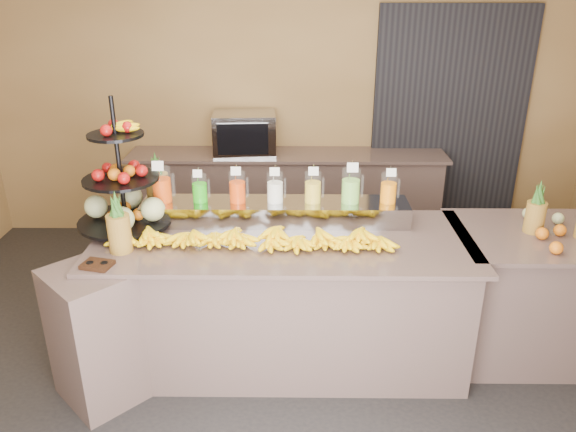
{
  "coord_description": "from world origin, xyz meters",
  "views": [
    {
      "loc": [
        0.07,
        -3.04,
        2.52
      ],
      "look_at": [
        0.03,
        0.3,
        1.09
      ],
      "focal_mm": 35.0,
      "sensor_mm": 36.0,
      "label": 1
    }
  ],
  "objects_px": {
    "pitcher_tray": "(275,212)",
    "fruit_stand": "(129,196)",
    "right_fruit_pile": "(562,231)",
    "condiment_caddy": "(97,265)",
    "oven_warmer": "(245,133)",
    "banana_heap": "(254,235)"
  },
  "relations": [
    {
      "from": "pitcher_tray",
      "to": "fruit_stand",
      "type": "relative_size",
      "value": 2.05
    },
    {
      "from": "right_fruit_pile",
      "to": "condiment_caddy",
      "type": "bearing_deg",
      "value": -172.27
    },
    {
      "from": "pitcher_tray",
      "to": "right_fruit_pile",
      "type": "xyz_separation_m",
      "value": [
        1.87,
        -0.29,
        -0.01
      ]
    },
    {
      "from": "condiment_caddy",
      "to": "oven_warmer",
      "type": "relative_size",
      "value": 0.29
    },
    {
      "from": "fruit_stand",
      "to": "condiment_caddy",
      "type": "bearing_deg",
      "value": -103.2
    },
    {
      "from": "pitcher_tray",
      "to": "fruit_stand",
      "type": "distance_m",
      "value": 1.0
    },
    {
      "from": "banana_heap",
      "to": "fruit_stand",
      "type": "bearing_deg",
      "value": 163.37
    },
    {
      "from": "condiment_caddy",
      "to": "pitcher_tray",
      "type": "bearing_deg",
      "value": 33.25
    },
    {
      "from": "fruit_stand",
      "to": "right_fruit_pile",
      "type": "bearing_deg",
      "value": -10.73
    },
    {
      "from": "pitcher_tray",
      "to": "oven_warmer",
      "type": "xyz_separation_m",
      "value": [
        -0.35,
        1.67,
        0.12
      ]
    },
    {
      "from": "banana_heap",
      "to": "condiment_caddy",
      "type": "height_order",
      "value": "banana_heap"
    },
    {
      "from": "pitcher_tray",
      "to": "fruit_stand",
      "type": "height_order",
      "value": "fruit_stand"
    },
    {
      "from": "condiment_caddy",
      "to": "right_fruit_pile",
      "type": "bearing_deg",
      "value": 7.73
    },
    {
      "from": "right_fruit_pile",
      "to": "oven_warmer",
      "type": "distance_m",
      "value": 2.96
    },
    {
      "from": "pitcher_tray",
      "to": "banana_heap",
      "type": "xyz_separation_m",
      "value": [
        -0.13,
        -0.36,
        -0.01
      ]
    },
    {
      "from": "fruit_stand",
      "to": "oven_warmer",
      "type": "xyz_separation_m",
      "value": [
        0.63,
        1.78,
        -0.03
      ]
    },
    {
      "from": "pitcher_tray",
      "to": "right_fruit_pile",
      "type": "bearing_deg",
      "value": -8.66
    },
    {
      "from": "pitcher_tray",
      "to": "banana_heap",
      "type": "distance_m",
      "value": 0.39
    },
    {
      "from": "banana_heap",
      "to": "fruit_stand",
      "type": "relative_size",
      "value": 2.07
    },
    {
      "from": "pitcher_tray",
      "to": "oven_warmer",
      "type": "relative_size",
      "value": 3.11
    },
    {
      "from": "right_fruit_pile",
      "to": "oven_warmer",
      "type": "xyz_separation_m",
      "value": [
        -2.22,
        1.96,
        0.13
      ]
    },
    {
      "from": "banana_heap",
      "to": "pitcher_tray",
      "type": "bearing_deg",
      "value": 70.94
    }
  ]
}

